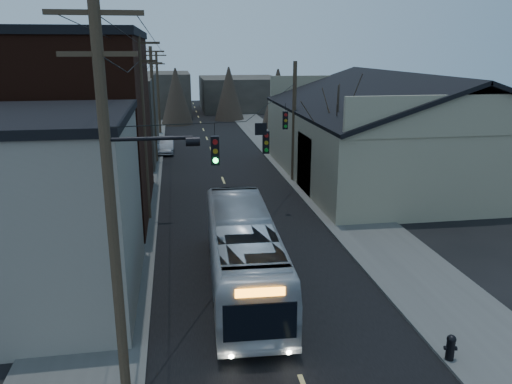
{
  "coord_description": "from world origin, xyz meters",
  "views": [
    {
      "loc": [
        -3.32,
        -9.32,
        9.32
      ],
      "look_at": [
        0.21,
        12.31,
        3.0
      ],
      "focal_mm": 35.0,
      "sensor_mm": 36.0,
      "label": 1
    }
  ],
  "objects": [
    {
      "name": "parked_car",
      "position": [
        -4.3,
        36.93,
        0.73
      ],
      "size": [
        1.59,
        4.43,
        1.45
      ],
      "primitive_type": "imported",
      "rotation": [
        0.0,
        0.0,
        -0.01
      ],
      "color": "#9E9FA5",
      "rests_on": "ground"
    },
    {
      "name": "building_left_far",
      "position": [
        -9.5,
        36.0,
        3.5
      ],
      "size": [
        9.0,
        14.0,
        7.0
      ],
      "primitive_type": "cube",
      "color": "#302B26",
      "rests_on": "ground"
    },
    {
      "name": "bus",
      "position": [
        -0.87,
        8.91,
        1.52
      ],
      "size": [
        3.01,
        10.98,
        3.03
      ],
      "primitive_type": "imported",
      "rotation": [
        0.0,
        0.0,
        3.1
      ],
      "color": "#AFB5BC",
      "rests_on": "ground"
    },
    {
      "name": "fire_hydrant",
      "position": [
        4.7,
        2.87,
        0.57
      ],
      "size": [
        0.41,
        0.29,
        0.84
      ],
      "rotation": [
        0.0,
        0.0,
        -0.24
      ],
      "color": "black",
      "rests_on": "sidewalk_right"
    },
    {
      "name": "road_surface",
      "position": [
        0.0,
        30.0,
        0.01
      ],
      "size": [
        9.0,
        110.0,
        0.02
      ],
      "primitive_type": "cube",
      "color": "black",
      "rests_on": "ground"
    },
    {
      "name": "building_clapboard",
      "position": [
        -9.0,
        9.0,
        3.5
      ],
      "size": [
        8.0,
        8.0,
        7.0
      ],
      "primitive_type": "cube",
      "color": "slate",
      "rests_on": "ground"
    },
    {
      "name": "building_brick",
      "position": [
        -10.0,
        20.0,
        5.0
      ],
      "size": [
        10.0,
        12.0,
        10.0
      ],
      "primitive_type": "cube",
      "color": "black",
      "rests_on": "ground"
    },
    {
      "name": "building_far_right",
      "position": [
        7.0,
        70.0,
        2.5
      ],
      "size": [
        12.0,
        14.0,
        5.0
      ],
      "primitive_type": "cube",
      "color": "#302B26",
      "rests_on": "ground"
    },
    {
      "name": "sidewalk_left",
      "position": [
        -6.5,
        30.0,
        0.06
      ],
      "size": [
        4.0,
        110.0,
        0.12
      ],
      "primitive_type": "cube",
      "color": "#474744",
      "rests_on": "ground"
    },
    {
      "name": "warehouse",
      "position": [
        13.0,
        25.0,
        2.7
      ],
      "size": [
        16.16,
        20.6,
        7.73
      ],
      "color": "gray",
      "rests_on": "ground"
    },
    {
      "name": "sidewalk_right",
      "position": [
        6.5,
        30.0,
        0.06
      ],
      "size": [
        4.0,
        110.0,
        0.12
      ],
      "primitive_type": "cube",
      "color": "#474744",
      "rests_on": "ground"
    },
    {
      "name": "building_far_left",
      "position": [
        -6.0,
        65.0,
        3.0
      ],
      "size": [
        10.0,
        12.0,
        6.0
      ],
      "primitive_type": "cube",
      "color": "#302B26",
      "rests_on": "ground"
    },
    {
      "name": "bare_tree",
      "position": [
        6.5,
        20.0,
        3.6
      ],
      "size": [
        0.4,
        0.4,
        7.2
      ],
      "primitive_type": "cone",
      "color": "black",
      "rests_on": "ground"
    },
    {
      "name": "utility_lines",
      "position": [
        -3.11,
        24.14,
        4.95
      ],
      "size": [
        11.24,
        45.28,
        10.5
      ],
      "color": "#382B1E",
      "rests_on": "ground"
    }
  ]
}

